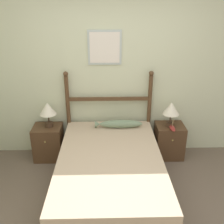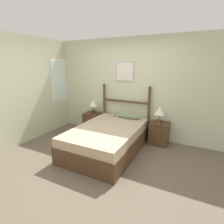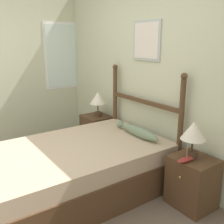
{
  "view_description": "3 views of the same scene",
  "coord_description": "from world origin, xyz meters",
  "px_view_note": "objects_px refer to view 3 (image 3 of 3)",
  "views": [
    {
      "loc": [
        -0.11,
        -2.16,
        2.35
      ],
      "look_at": [
        -0.03,
        1.13,
        0.93
      ],
      "focal_mm": 42.0,
      "sensor_mm": 36.0,
      "label": 1
    },
    {
      "loc": [
        1.64,
        -2.57,
        1.88
      ],
      "look_at": [
        -0.12,
        0.93,
        0.82
      ],
      "focal_mm": 28.0,
      "sensor_mm": 36.0,
      "label": 2
    },
    {
      "loc": [
        2.43,
        -0.63,
        1.71
      ],
      "look_at": [
        0.01,
        1.06,
        0.91
      ],
      "focal_mm": 42.0,
      "sensor_mm": 36.0,
      "label": 3
    }
  ],
  "objects_px": {
    "nightstand_right": "(192,182)",
    "table_lamp_right": "(193,132)",
    "fish_pillow": "(138,131)",
    "nightstand_left": "(96,132)",
    "table_lamp_left": "(98,99)",
    "bed": "(77,169)",
    "model_boat": "(186,159)"
  },
  "relations": [
    {
      "from": "table_lamp_right",
      "to": "fish_pillow",
      "type": "height_order",
      "value": "table_lamp_right"
    },
    {
      "from": "fish_pillow",
      "to": "table_lamp_right",
      "type": "bearing_deg",
      "value": 3.79
    },
    {
      "from": "nightstand_left",
      "to": "table_lamp_right",
      "type": "relative_size",
      "value": 1.39
    },
    {
      "from": "table_lamp_left",
      "to": "model_boat",
      "type": "height_order",
      "value": "table_lamp_left"
    },
    {
      "from": "nightstand_left",
      "to": "model_boat",
      "type": "bearing_deg",
      "value": -3.66
    },
    {
      "from": "nightstand_left",
      "to": "table_lamp_left",
      "type": "relative_size",
      "value": 1.39
    },
    {
      "from": "nightstand_left",
      "to": "table_lamp_left",
      "type": "xyz_separation_m",
      "value": [
        0.04,
        0.01,
        0.55
      ]
    },
    {
      "from": "nightstand_right",
      "to": "table_lamp_right",
      "type": "relative_size",
      "value": 1.39
    },
    {
      "from": "nightstand_right",
      "to": "fish_pillow",
      "type": "relative_size",
      "value": 0.76
    },
    {
      "from": "table_lamp_left",
      "to": "table_lamp_right",
      "type": "bearing_deg",
      "value": -1.12
    },
    {
      "from": "bed",
      "to": "nightstand_left",
      "type": "bearing_deg",
      "value": 138.23
    },
    {
      "from": "model_boat",
      "to": "table_lamp_left",
      "type": "bearing_deg",
      "value": 175.88
    },
    {
      "from": "nightstand_right",
      "to": "table_lamp_right",
      "type": "xyz_separation_m",
      "value": [
        -0.02,
        -0.02,
        0.55
      ]
    },
    {
      "from": "nightstand_left",
      "to": "fish_pillow",
      "type": "xyz_separation_m",
      "value": [
        1.11,
        -0.08,
        0.34
      ]
    },
    {
      "from": "bed",
      "to": "fish_pillow",
      "type": "height_order",
      "value": "fish_pillow"
    },
    {
      "from": "nightstand_right",
      "to": "table_lamp_left",
      "type": "bearing_deg",
      "value": 179.61
    },
    {
      "from": "bed",
      "to": "fish_pillow",
      "type": "relative_size",
      "value": 2.86
    },
    {
      "from": "table_lamp_right",
      "to": "model_boat",
      "type": "height_order",
      "value": "table_lamp_right"
    },
    {
      "from": "nightstand_right",
      "to": "table_lamp_right",
      "type": "bearing_deg",
      "value": -131.88
    },
    {
      "from": "bed",
      "to": "nightstand_right",
      "type": "distance_m",
      "value": 1.29
    },
    {
      "from": "bed",
      "to": "nightstand_right",
      "type": "height_order",
      "value": "bed"
    },
    {
      "from": "table_lamp_left",
      "to": "table_lamp_right",
      "type": "distance_m",
      "value": 1.86
    },
    {
      "from": "bed",
      "to": "table_lamp_right",
      "type": "xyz_separation_m",
      "value": [
        0.94,
        0.83,
        0.55
      ]
    },
    {
      "from": "nightstand_left",
      "to": "bed",
      "type": "bearing_deg",
      "value": -41.77
    },
    {
      "from": "table_lamp_left",
      "to": "fish_pillow",
      "type": "relative_size",
      "value": 0.54
    },
    {
      "from": "bed",
      "to": "model_boat",
      "type": "height_order",
      "value": "model_boat"
    },
    {
      "from": "nightstand_left",
      "to": "table_lamp_right",
      "type": "height_order",
      "value": "table_lamp_right"
    },
    {
      "from": "nightstand_right",
      "to": "table_lamp_right",
      "type": "distance_m",
      "value": 0.55
    },
    {
      "from": "nightstand_left",
      "to": "table_lamp_left",
      "type": "distance_m",
      "value": 0.55
    },
    {
      "from": "bed",
      "to": "table_lamp_right",
      "type": "relative_size",
      "value": 5.25
    },
    {
      "from": "table_lamp_right",
      "to": "model_boat",
      "type": "bearing_deg",
      "value": -79.63
    },
    {
      "from": "table_lamp_right",
      "to": "model_boat",
      "type": "relative_size",
      "value": 1.58
    }
  ]
}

